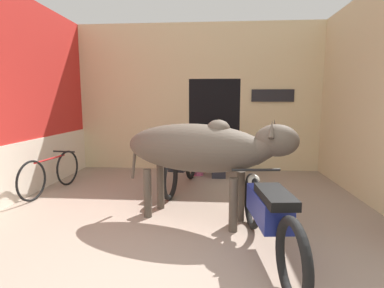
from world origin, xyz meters
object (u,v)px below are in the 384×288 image
shopkeeper_seated (219,147)px  plastic_stool (198,164)px  motorcycle_near (268,213)px  bicycle (51,173)px  cow (201,148)px  motorcycle_far (182,164)px

shopkeeper_seated → plastic_stool: (-0.44, 0.12, -0.39)m
motorcycle_near → bicycle: (-3.42, 1.96, -0.12)m
plastic_stool → bicycle: bearing=-150.2°
cow → motorcycle_far: 1.64m
motorcycle_far → bicycle: 2.31m
cow → bicycle: 2.95m
motorcycle_far → motorcycle_near: bearing=-64.3°
cow → motorcycle_far: (-0.42, 1.49, -0.53)m
motorcycle_near → motorcycle_far: motorcycle_near is taller
motorcycle_near → shopkeeper_seated: (-0.46, 3.28, 0.18)m
bicycle → shopkeeper_seated: (2.95, 1.32, 0.30)m
cow → shopkeeper_seated: 2.41m
cow → shopkeeper_seated: size_ratio=1.93×
cow → shopkeeper_seated: cow is taller
motorcycle_near → shopkeeper_seated: bearing=98.0°
motorcycle_near → motorcycle_far: (-1.15, 2.40, -0.01)m
motorcycle_far → bicycle: (-2.26, -0.44, -0.11)m
motorcycle_far → plastic_stool: (0.25, 1.00, -0.20)m
cow → motorcycle_near: size_ratio=1.11×
motorcycle_near → motorcycle_far: bearing=115.7°
motorcycle_far → plastic_stool: size_ratio=4.33×
motorcycle_far → shopkeeper_seated: (0.69, 0.88, 0.19)m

